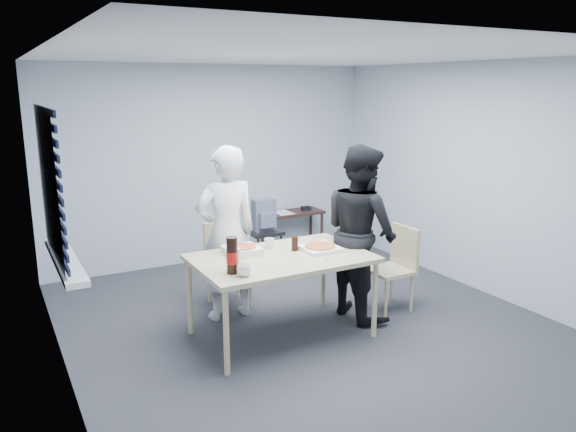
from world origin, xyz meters
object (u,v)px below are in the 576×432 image
person_white (227,234)px  mug_b (269,243)px  chair_far (226,257)px  backpack (264,215)px  side_table (292,217)px  dining_table (281,262)px  person_black (361,232)px  mug_a (244,270)px  stool (264,239)px  chair_right (396,262)px  soda_bottle (232,256)px

person_white → mug_b: person_white is taller
chair_far → backpack: size_ratio=2.24×
side_table → mug_b: size_ratio=8.76×
dining_table → person_black: (0.95, 0.08, 0.16)m
dining_table → person_black: bearing=4.8°
backpack → chair_far: bearing=-141.5°
mug_a → stool: bearing=59.9°
chair_right → person_black: bearing=172.0°
chair_far → mug_b: chair_far is taller
dining_table → side_table: size_ratio=1.85×
backpack → mug_b: bearing=-116.5°
mug_a → soda_bottle: (-0.06, 0.11, 0.10)m
chair_right → mug_a: bearing=-169.4°
backpack → stool: bearing=87.9°
backpack → person_black: bearing=-82.4°
mug_b → mug_a: bearing=-130.9°
side_table → mug_a: (-1.97, -2.72, 0.33)m
chair_far → soda_bottle: 1.41m
person_white → mug_b: bearing=129.8°
dining_table → mug_a: mug_a is taller
person_white → mug_a: person_white is taller
chair_far → mug_a: (-0.40, -1.38, 0.32)m
person_black → mug_b: person_black is taller
stool → mug_a: 2.43m
chair_right → mug_a: (-1.91, -0.36, 0.32)m
stool → mug_b: size_ratio=5.55×
chair_right → mug_b: size_ratio=8.90×
person_black → stool: person_black is taller
chair_far → chair_right: bearing=-33.8°
person_white → mug_a: size_ratio=14.39×
chair_right → stool: 1.86m
soda_bottle → person_white: bearing=70.4°
chair_far → mug_a: chair_far is taller
side_table → backpack: backpack is taller
dining_table → mug_b: size_ratio=16.19×
chair_far → chair_right: size_ratio=1.00×
backpack → mug_b: (-0.65, -1.42, 0.09)m
side_table → backpack: 1.04m
dining_table → chair_right: (1.38, 0.02, -0.22)m
chair_far → person_white: person_white is taller
dining_table → chair_right: bearing=0.8°
chair_right → mug_b: chair_right is taller
dining_table → backpack: 1.85m
chair_right → person_black: (-0.43, 0.06, 0.37)m
person_white → mug_b: (0.30, -0.36, -0.05)m
chair_right → mug_a: 1.98m
dining_table → soda_bottle: (-0.59, -0.23, 0.21)m
chair_far → mug_b: (0.16, -0.73, 0.32)m
chair_right → person_black: size_ratio=0.50×
backpack → chair_right: bearing=-69.4°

